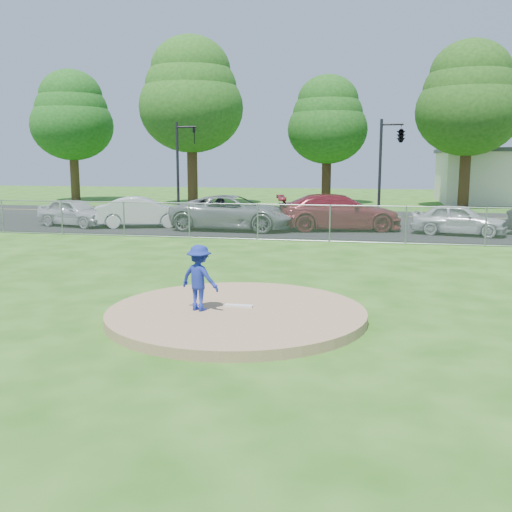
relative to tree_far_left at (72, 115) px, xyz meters
The scene contains 19 objects.
ground 32.60m from the tree_far_left, 46.27° to the right, with size 120.00×120.00×0.00m, color #215312.
pitchers_mound 40.27m from the tree_far_left, 56.31° to the right, with size 5.40×5.40×0.20m, color #957452.
pitching_rubber 40.08m from the tree_far_left, 56.15° to the right, with size 0.60×0.15×0.04m, color white.
chain_link_fence 31.06m from the tree_far_left, 43.67° to the right, with size 40.00×0.06×1.50m, color gray.
parking_lot 28.39m from the tree_far_left, 36.87° to the right, with size 50.00×8.00×0.01m, color black.
street 24.79m from the tree_far_left, 22.25° to the right, with size 60.00×7.00×0.01m, color black.
tree_far_left is the anchor object (origin of this frame).
tree_left 11.24m from the tree_far_left, 10.30° to the right, with size 7.84×7.84×12.53m.
tree_center 21.03m from the tree_far_left, ahead, with size 6.16×6.16×9.84m.
tree_right 31.02m from the tree_far_left, ahead, with size 7.28×7.28×11.63m.
traffic_signal_left 17.60m from the tree_far_left, 39.73° to the right, with size 1.28×0.20×5.60m.
traffic_signal_center 28.31m from the tree_far_left, 22.96° to the right, with size 1.42×2.48×5.60m.
pitcher 39.94m from the tree_far_left, 57.37° to the right, with size 0.88×0.51×1.36m, color navy.
traffic_cone 24.54m from the tree_far_left, 47.98° to the right, with size 0.41×0.41×0.80m, color #FF420D.
parked_car_silver 21.35m from the tree_far_left, 61.03° to the right, with size 1.66×4.14×1.41m, color #BDBCC2.
parked_car_white 22.90m from the tree_far_left, 52.54° to the right, with size 1.58×4.53×1.49m, color silver.
parked_car_gray 26.13m from the tree_far_left, 44.37° to the right, with size 2.75×5.95×1.65m, color gray.
parked_car_darkred 29.22m from the tree_far_left, 36.05° to the right, with size 2.41×5.92×1.72m, color maroon.
parked_car_pearl 34.05m from the tree_far_left, 31.67° to the right, with size 1.63×4.06×1.38m, color silver.
Camera 1 is at (2.74, -11.24, 3.23)m, focal length 40.00 mm.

